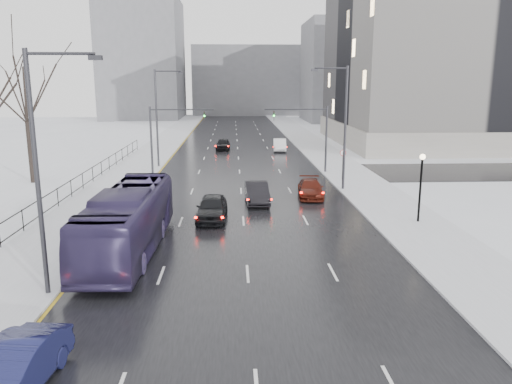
{
  "coord_description": "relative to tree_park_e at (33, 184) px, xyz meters",
  "views": [
    {
      "loc": [
        -0.62,
        0.2,
        8.76
      ],
      "look_at": [
        0.69,
        28.44,
        2.5
      ],
      "focal_mm": 35.0,
      "sensor_mm": 36.0,
      "label": 1
    }
  ],
  "objects": [
    {
      "name": "road",
      "position": [
        18.2,
        16.0,
        0.02
      ],
      "size": [
        16.0,
        150.0,
        0.04
      ],
      "primitive_type": "cube",
      "color": "black",
      "rests_on": "ground"
    },
    {
      "name": "cross_road",
      "position": [
        18.2,
        4.0,
        0.02
      ],
      "size": [
        130.0,
        10.0,
        0.04
      ],
      "primitive_type": "cube",
      "color": "black",
      "rests_on": "ground"
    },
    {
      "name": "sidewalk_left",
      "position": [
        7.7,
        16.0,
        0.08
      ],
      "size": [
        5.0,
        150.0,
        0.16
      ],
      "primitive_type": "cube",
      "color": "silver",
      "rests_on": "ground"
    },
    {
      "name": "sidewalk_right",
      "position": [
        28.7,
        16.0,
        0.08
      ],
      "size": [
        5.0,
        150.0,
        0.16
      ],
      "primitive_type": "cube",
      "color": "silver",
      "rests_on": "ground"
    },
    {
      "name": "park_strip",
      "position": [
        -1.8,
        16.0,
        0.06
      ],
      "size": [
        14.0,
        150.0,
        0.12
      ],
      "primitive_type": "cube",
      "color": "white",
      "rests_on": "ground"
    },
    {
      "name": "tree_park_e",
      "position": [
        0.0,
        0.0,
        0.0
      ],
      "size": [
        9.45,
        9.45,
        13.5
      ],
      "primitive_type": null,
      "color": "black",
      "rests_on": "ground"
    },
    {
      "name": "iron_fence",
      "position": [
        5.2,
        -14.0,
        0.91
      ],
      "size": [
        0.06,
        70.0,
        1.3
      ],
      "color": "black",
      "rests_on": "sidewalk_left"
    },
    {
      "name": "streetlight_r_mid",
      "position": [
        26.37,
        -4.0,
        5.62
      ],
      "size": [
        2.95,
        0.25,
        10.0
      ],
      "color": "#2D2D33",
      "rests_on": "ground"
    },
    {
      "name": "streetlight_l_near",
      "position": [
        10.03,
        -24.0,
        5.62
      ],
      "size": [
        2.95,
        0.25,
        10.0
      ],
      "color": "#2D2D33",
      "rests_on": "ground"
    },
    {
      "name": "streetlight_l_far",
      "position": [
        10.03,
        8.0,
        5.62
      ],
      "size": [
        2.95,
        0.25,
        10.0
      ],
      "color": "#2D2D33",
      "rests_on": "ground"
    },
    {
      "name": "lamppost_r_mid",
      "position": [
        29.2,
        -14.0,
        2.94
      ],
      "size": [
        0.36,
        0.36,
        4.28
      ],
      "color": "black",
      "rests_on": "sidewalk_right"
    },
    {
      "name": "mast_signal_right",
      "position": [
        25.53,
        4.0,
        4.11
      ],
      "size": [
        6.1,
        0.33,
        6.5
      ],
      "color": "#2D2D33",
      "rests_on": "ground"
    },
    {
      "name": "mast_signal_left",
      "position": [
        10.87,
        4.0,
        4.11
      ],
      "size": [
        6.1,
        0.33,
        6.5
      ],
      "color": "#2D2D33",
      "rests_on": "ground"
    },
    {
      "name": "no_uturn_sign",
      "position": [
        27.4,
        0.0,
        2.3
      ],
      "size": [
        0.6,
        0.06,
        2.7
      ],
      "color": "#2D2D33",
      "rests_on": "sidewalk_right"
    },
    {
      "name": "civic_building",
      "position": [
        53.2,
        28.0,
        11.21
      ],
      "size": [
        41.0,
        31.0,
        24.8
      ],
      "color": "gray",
      "rests_on": "ground"
    },
    {
      "name": "bldg_far_right",
      "position": [
        46.2,
        71.0,
        11.0
      ],
      "size": [
        24.0,
        20.0,
        22.0
      ],
      "primitive_type": "cube",
      "color": "slate",
      "rests_on": "ground"
    },
    {
      "name": "bldg_far_left",
      "position": [
        -3.8,
        81.0,
        14.0
      ],
      "size": [
        18.0,
        22.0,
        28.0
      ],
      "primitive_type": "cube",
      "color": "slate",
      "rests_on": "ground"
    },
    {
      "name": "bldg_far_center",
      "position": [
        22.2,
        96.0,
        9.0
      ],
      "size": [
        30.0,
        18.0,
        18.0
      ],
      "primitive_type": "cube",
      "color": "slate",
      "rests_on": "ground"
    },
    {
      "name": "sedan_left_near",
      "position": [
        11.3,
        -30.79,
        0.78
      ],
      "size": [
        2.09,
        4.66,
        1.49
      ],
      "primitive_type": "imported",
      "rotation": [
        0.0,
        0.0,
        -0.12
      ],
      "color": "#171A45",
      "rests_on": "road"
    },
    {
      "name": "bus",
      "position": [
        12.12,
        -18.62,
        1.72
      ],
      "size": [
        3.13,
        12.16,
        3.37
      ],
      "primitive_type": "imported",
      "rotation": [
        0.0,
        0.0,
        -0.02
      ],
      "color": "#342A52",
      "rests_on": "road"
    },
    {
      "name": "sedan_center_near",
      "position": [
        16.18,
        -12.57,
        0.84
      ],
      "size": [
        2.06,
        4.75,
        1.6
      ],
      "primitive_type": "imported",
      "rotation": [
        0.0,
        0.0,
        -0.04
      ],
      "color": "black",
      "rests_on": "road"
    },
    {
      "name": "sedan_right_near",
      "position": [
        19.3,
        -8.17,
        0.8
      ],
      "size": [
        1.77,
        4.65,
        1.51
      ],
      "primitive_type": "imported",
      "rotation": [
        0.0,
        0.0,
        0.04
      ],
      "color": "black",
      "rests_on": "road"
    },
    {
      "name": "sedan_right_far",
      "position": [
        23.54,
        -6.42,
        0.71
      ],
      "size": [
        2.3,
        4.78,
        1.34
      ],
      "primitive_type": "imported",
      "rotation": [
        0.0,
        0.0,
        -0.09
      ],
      "color": "#4F170D",
      "rests_on": "road"
    },
    {
      "name": "sedan_center_far",
      "position": [
        16.26,
        21.39,
        0.77
      ],
      "size": [
        1.93,
        4.38,
        1.47
      ],
      "primitive_type": "imported",
      "rotation": [
        0.0,
        0.0,
        -0.05
      ],
      "color": "black",
      "rests_on": "road"
    },
    {
      "name": "sedan_right_distant",
      "position": [
        23.61,
        20.11,
        0.8
      ],
      "size": [
        1.94,
        4.73,
        1.52
      ],
      "primitive_type": "imported",
      "rotation": [
        0.0,
        0.0,
        -0.07
      ],
      "color": "white",
      "rests_on": "road"
    }
  ]
}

